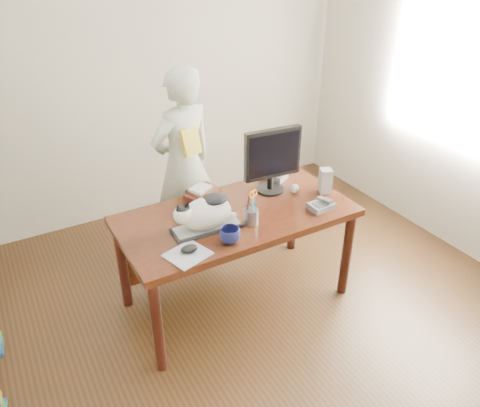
% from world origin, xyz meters
% --- Properties ---
extents(room, '(4.50, 4.50, 4.50)m').
position_xyz_m(room, '(0.00, 0.00, 1.35)').
color(room, black).
rests_on(room, ground).
extents(desk, '(1.60, 0.80, 0.75)m').
position_xyz_m(desk, '(0.00, 0.68, 0.60)').
color(desk, black).
rests_on(desk, ground).
extents(keyboard, '(0.46, 0.19, 0.03)m').
position_xyz_m(keyboard, '(-0.26, 0.52, 0.76)').
color(keyboard, black).
rests_on(keyboard, desk).
extents(cat, '(0.44, 0.23, 0.25)m').
position_xyz_m(cat, '(-0.28, 0.52, 0.88)').
color(cat, white).
rests_on(cat, keyboard).
extents(monitor, '(0.43, 0.23, 0.49)m').
position_xyz_m(monitor, '(0.38, 0.75, 1.02)').
color(monitor, black).
rests_on(monitor, desk).
extents(pen_cup, '(0.12, 0.12, 0.24)m').
position_xyz_m(pen_cup, '(0.02, 0.44, 0.82)').
color(pen_cup, '#97979C').
rests_on(pen_cup, desk).
extents(mousepad, '(0.29, 0.28, 0.01)m').
position_xyz_m(mousepad, '(-0.49, 0.32, 0.75)').
color(mousepad, silver).
rests_on(mousepad, desk).
extents(mouse, '(0.12, 0.10, 0.04)m').
position_xyz_m(mouse, '(-0.47, 0.34, 0.77)').
color(mouse, black).
rests_on(mouse, mousepad).
extents(coffee_mug, '(0.17, 0.17, 0.10)m').
position_xyz_m(coffee_mug, '(-0.21, 0.31, 0.80)').
color(coffee_mug, '#0E1138').
rests_on(coffee_mug, desk).
extents(phone, '(0.17, 0.14, 0.08)m').
position_xyz_m(phone, '(0.54, 0.36, 0.78)').
color(phone, slate).
rests_on(phone, desk).
extents(speaker, '(0.11, 0.12, 0.18)m').
position_xyz_m(speaker, '(0.71, 0.54, 0.84)').
color(speaker, gray).
rests_on(speaker, desk).
extents(baseball, '(0.07, 0.07, 0.07)m').
position_xyz_m(baseball, '(0.52, 0.64, 0.78)').
color(baseball, white).
rests_on(baseball, desk).
extents(book_stack, '(0.27, 0.23, 0.08)m').
position_xyz_m(book_stack, '(-0.10, 0.92, 0.79)').
color(book_stack, '#431511').
rests_on(book_stack, desk).
extents(calculator, '(0.22, 0.24, 0.06)m').
position_xyz_m(calculator, '(0.51, 0.91, 0.78)').
color(calculator, slate).
rests_on(calculator, desk).
extents(person, '(0.65, 0.51, 1.58)m').
position_xyz_m(person, '(-0.03, 1.41, 0.79)').
color(person, white).
rests_on(person, ground).
extents(held_book, '(0.17, 0.12, 0.21)m').
position_xyz_m(held_book, '(-0.03, 1.24, 1.05)').
color(held_book, gold).
rests_on(held_book, person).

